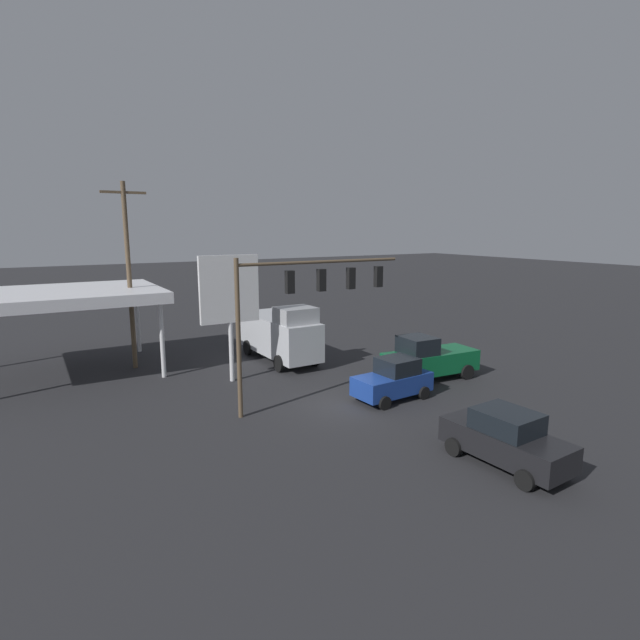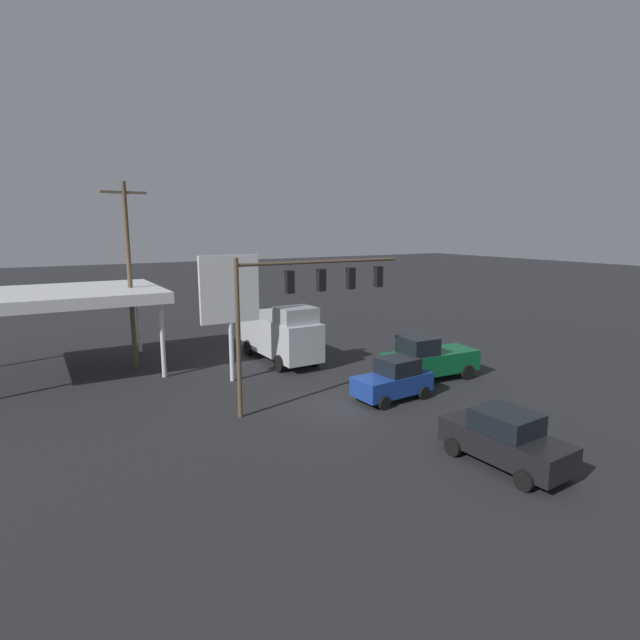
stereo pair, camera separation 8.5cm
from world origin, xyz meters
name	(u,v)px [view 1 (the left image)]	position (x,y,z in m)	size (l,w,h in m)	color
ground_plane	(342,404)	(0.00, 0.00, 0.00)	(200.00, 200.00, 0.00)	#262628
traffic_signal_assembly	(308,292)	(1.28, -0.90, 5.19)	(8.29, 0.43, 6.82)	brown
utility_pole	(129,272)	(7.04, -11.23, 5.55)	(2.40, 0.26, 10.52)	brown
gas_station_canopy	(58,297)	(10.67, -11.83, 4.35)	(10.44, 7.90, 4.69)	silver
price_sign	(229,293)	(3.09, -5.96, 4.72)	(3.16, 0.27, 6.66)	silver
delivery_truck	(281,334)	(-0.92, -8.25, 1.69)	(2.66, 6.84, 3.58)	silver
hatchback_crossing	(393,380)	(-2.51, 0.60, 0.95)	(3.90, 2.15, 1.97)	navy
sedan_waiting	(505,438)	(-1.56, 7.83, 0.95)	(2.25, 4.49, 1.93)	black
pickup_parked	(428,359)	(-6.10, -0.94, 1.11)	(5.31, 2.51, 2.40)	#0C592D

